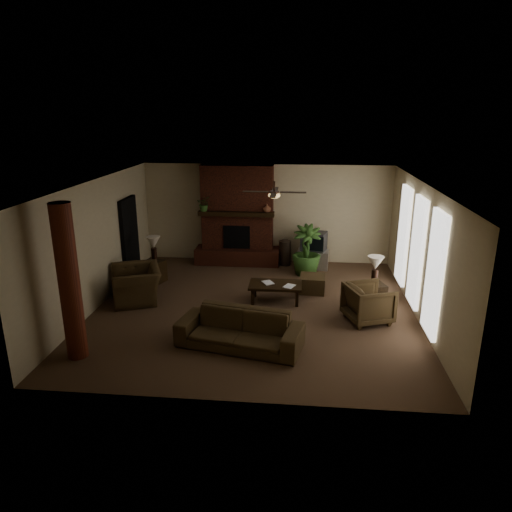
# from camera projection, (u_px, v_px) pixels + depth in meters

# --- Properties ---
(room_shell) EXTENTS (7.00, 7.00, 7.00)m
(room_shell) POSITION_uv_depth(u_px,v_px,m) (254.00, 248.00, 9.98)
(room_shell) COLOR brown
(room_shell) RESTS_ON ground
(fireplace) EXTENTS (2.40, 0.70, 2.80)m
(fireplace) POSITION_uv_depth(u_px,v_px,m) (238.00, 224.00, 13.19)
(fireplace) COLOR #542416
(fireplace) RESTS_ON ground
(windows) EXTENTS (0.08, 3.65, 2.35)m
(windows) POSITION_uv_depth(u_px,v_px,m) (417.00, 252.00, 9.87)
(windows) COLOR white
(windows) RESTS_ON ground
(log_column) EXTENTS (0.36, 0.36, 2.80)m
(log_column) POSITION_uv_depth(u_px,v_px,m) (69.00, 283.00, 7.97)
(log_column) COLOR maroon
(log_column) RESTS_ON ground
(doorway) EXTENTS (0.10, 1.00, 2.10)m
(doorway) POSITION_uv_depth(u_px,v_px,m) (130.00, 238.00, 12.11)
(doorway) COLOR black
(doorway) RESTS_ON ground
(ceiling_fan) EXTENTS (1.35, 1.35, 0.37)m
(ceiling_fan) POSITION_uv_depth(u_px,v_px,m) (274.00, 194.00, 9.89)
(ceiling_fan) COLOR #301D15
(ceiling_fan) RESTS_ON ceiling
(sofa) EXTENTS (2.40, 1.15, 0.90)m
(sofa) POSITION_uv_depth(u_px,v_px,m) (240.00, 324.00, 8.61)
(sofa) COLOR #43331C
(sofa) RESTS_ON ground
(armchair_left) EXTENTS (1.19, 1.42, 1.06)m
(armchair_left) POSITION_uv_depth(u_px,v_px,m) (136.00, 279.00, 10.70)
(armchair_left) COLOR #43331C
(armchair_left) RESTS_ON ground
(armchair_right) EXTENTS (1.05, 1.09, 0.88)m
(armchair_right) POSITION_uv_depth(u_px,v_px,m) (369.00, 301.00, 9.65)
(armchair_right) COLOR #43331C
(armchair_right) RESTS_ON ground
(coffee_table) EXTENTS (1.20, 0.70, 0.43)m
(coffee_table) POSITION_uv_depth(u_px,v_px,m) (275.00, 286.00, 10.67)
(coffee_table) COLOR black
(coffee_table) RESTS_ON ground
(ottoman) EXTENTS (0.63, 0.63, 0.40)m
(ottoman) POSITION_uv_depth(u_px,v_px,m) (312.00, 284.00, 11.31)
(ottoman) COLOR #43331C
(ottoman) RESTS_ON ground
(tv_stand) EXTENTS (0.89, 0.57, 0.50)m
(tv_stand) POSITION_uv_depth(u_px,v_px,m) (313.00, 259.00, 13.02)
(tv_stand) COLOR silver
(tv_stand) RESTS_ON ground
(tv) EXTENTS (0.76, 0.68, 0.52)m
(tv) POSITION_uv_depth(u_px,v_px,m) (314.00, 241.00, 12.90)
(tv) COLOR #39393B
(tv) RESTS_ON tv_stand
(floor_vase) EXTENTS (0.34, 0.34, 0.77)m
(floor_vase) POSITION_uv_depth(u_px,v_px,m) (285.00, 250.00, 13.21)
(floor_vase) COLOR #31251B
(floor_vase) RESTS_ON ground
(floor_plant) EXTENTS (0.90, 1.42, 0.76)m
(floor_plant) POSITION_uv_depth(u_px,v_px,m) (306.00, 261.00, 12.44)
(floor_plant) COLOR #335823
(floor_plant) RESTS_ON ground
(side_table_left) EXTENTS (0.63, 0.63, 0.55)m
(side_table_left) POSITION_uv_depth(u_px,v_px,m) (154.00, 272.00, 11.93)
(side_table_left) COLOR black
(side_table_left) RESTS_ON ground
(lamp_left) EXTENTS (0.41, 0.41, 0.65)m
(lamp_left) POSITION_uv_depth(u_px,v_px,m) (154.00, 244.00, 11.73)
(lamp_left) COLOR #301D15
(lamp_left) RESTS_ON side_table_left
(side_table_right) EXTENTS (0.63, 0.63, 0.55)m
(side_table_right) POSITION_uv_depth(u_px,v_px,m) (372.00, 295.00, 10.41)
(side_table_right) COLOR black
(side_table_right) RESTS_ON ground
(lamp_right) EXTENTS (0.45, 0.45, 0.65)m
(lamp_right) POSITION_uv_depth(u_px,v_px,m) (375.00, 265.00, 10.15)
(lamp_right) COLOR #301D15
(lamp_right) RESTS_ON side_table_right
(mantel_plant) EXTENTS (0.41, 0.45, 0.33)m
(mantel_plant) POSITION_uv_depth(u_px,v_px,m) (204.00, 205.00, 12.83)
(mantel_plant) COLOR #335823
(mantel_plant) RESTS_ON fireplace
(mantel_vase) EXTENTS (0.23, 0.24, 0.22)m
(mantel_vase) POSITION_uv_depth(u_px,v_px,m) (267.00, 208.00, 12.72)
(mantel_vase) COLOR brown
(mantel_vase) RESTS_ON fireplace
(book_a) EXTENTS (0.20, 0.13, 0.29)m
(book_a) POSITION_uv_depth(u_px,v_px,m) (264.00, 278.00, 10.61)
(book_a) COLOR #999999
(book_a) RESTS_ON coffee_table
(book_b) EXTENTS (0.20, 0.11, 0.29)m
(book_b) POSITION_uv_depth(u_px,v_px,m) (285.00, 280.00, 10.48)
(book_b) COLOR #999999
(book_b) RESTS_ON coffee_table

